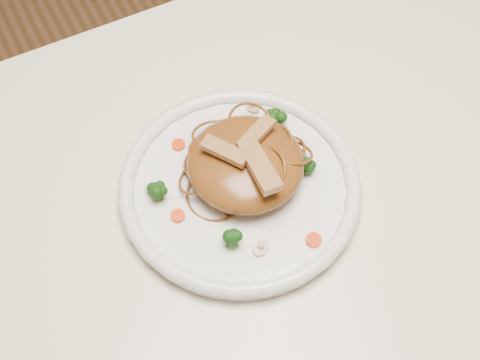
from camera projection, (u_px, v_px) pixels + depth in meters
name	position (u px, v px, depth m)	size (l,w,h in m)	color
table	(285.00, 231.00, 0.91)	(1.20, 0.80, 0.75)	beige
plate	(240.00, 189.00, 0.82)	(0.31, 0.31, 0.02)	white
noodle_mound	(246.00, 163.00, 0.80)	(0.15, 0.15, 0.05)	brown
chicken_a	(257.00, 134.00, 0.79)	(0.06, 0.02, 0.01)	#A8844F
chicken_b	(225.00, 151.00, 0.77)	(0.06, 0.02, 0.01)	#A8844F
chicken_c	(260.00, 167.00, 0.76)	(0.08, 0.02, 0.01)	#A8844F
broccoli_0	(275.00, 116.00, 0.86)	(0.03, 0.03, 0.03)	#14410D
broccoli_1	(158.00, 191.00, 0.79)	(0.03, 0.03, 0.03)	#14410D
broccoli_2	(232.00, 239.00, 0.76)	(0.03, 0.03, 0.03)	#14410D
broccoli_3	(305.00, 166.00, 0.82)	(0.02, 0.02, 0.03)	#14410D
carrot_0	(244.00, 127.00, 0.86)	(0.02, 0.02, 0.01)	red
carrot_1	(178.00, 216.00, 0.79)	(0.02, 0.02, 0.01)	red
carrot_2	(298.00, 155.00, 0.84)	(0.02, 0.02, 0.01)	red
carrot_3	(179.00, 145.00, 0.85)	(0.02, 0.02, 0.01)	red
carrot_4	(314.00, 240.00, 0.77)	(0.02, 0.02, 0.01)	red
mushroom_0	(261.00, 247.00, 0.77)	(0.02, 0.02, 0.01)	beige
mushroom_1	(278.00, 137.00, 0.85)	(0.02, 0.02, 0.01)	beige
mushroom_2	(153.00, 191.00, 0.81)	(0.02, 0.02, 0.01)	beige
mushroom_3	(253.00, 107.00, 0.88)	(0.02, 0.02, 0.01)	beige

